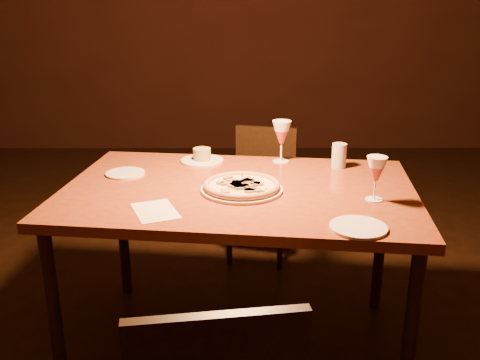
{
  "coord_description": "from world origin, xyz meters",
  "views": [
    {
      "loc": [
        -0.18,
        -2.15,
        1.56
      ],
      "look_at": [
        -0.17,
        0.04,
        0.81
      ],
      "focal_mm": 40.0,
      "sensor_mm": 36.0,
      "label": 1
    }
  ],
  "objects": [
    {
      "name": "wine_glass_right",
      "position": [
        0.36,
        -0.16,
        0.88
      ],
      "size": [
        0.08,
        0.08,
        0.18
      ],
      "primitive_type": null,
      "color": "#A84B46",
      "rests_on": "dining_table"
    },
    {
      "name": "menu_card",
      "position": [
        -0.49,
        -0.28,
        0.8
      ],
      "size": [
        0.22,
        0.26,
        0.0
      ],
      "primitive_type": "cube",
      "rotation": [
        0.0,
        0.0,
        0.39
      ],
      "color": "silver",
      "rests_on": "dining_table"
    },
    {
      "name": "dining_table",
      "position": [
        -0.18,
        -0.01,
        0.72
      ],
      "size": [
        1.59,
        1.12,
        0.79
      ],
      "rotation": [
        0.0,
        0.0,
        -0.12
      ],
      "color": "#93471F",
      "rests_on": "floor"
    },
    {
      "name": "floor",
      "position": [
        0.0,
        0.0,
        0.0
      ],
      "size": [
        7.0,
        7.0,
        0.0
      ],
      "primitive_type": "plane",
      "color": "black",
      "rests_on": "ground"
    },
    {
      "name": "side_plate_left",
      "position": [
        -0.7,
        0.17,
        0.8
      ],
      "size": [
        0.18,
        0.18,
        0.01
      ],
      "primitive_type": "cylinder",
      "color": "silver",
      "rests_on": "dining_table"
    },
    {
      "name": "back_wall",
      "position": [
        0.0,
        3.5,
        1.5
      ],
      "size": [
        6.0,
        0.04,
        3.0
      ],
      "primitive_type": "cube",
      "color": "#321710",
      "rests_on": "floor"
    },
    {
      "name": "chair_far",
      "position": [
        -0.03,
        0.99,
        0.45
      ],
      "size": [
        0.46,
        0.46,
        0.8
      ],
      "rotation": [
        0.0,
        0.0,
        -0.23
      ],
      "color": "black",
      "rests_on": "floor"
    },
    {
      "name": "pizza_plate",
      "position": [
        -0.17,
        -0.05,
        0.81
      ],
      "size": [
        0.34,
        0.34,
        0.04
      ],
      "color": "silver",
      "rests_on": "dining_table"
    },
    {
      "name": "wine_glass_far",
      "position": [
        0.03,
        0.37,
        0.9
      ],
      "size": [
        0.09,
        0.09,
        0.2
      ],
      "primitive_type": null,
      "color": "#A84B46",
      "rests_on": "dining_table"
    },
    {
      "name": "ramekin_saucer",
      "position": [
        -0.36,
        0.37,
        0.82
      ],
      "size": [
        0.21,
        0.21,
        0.07
      ],
      "color": "silver",
      "rests_on": "dining_table"
    },
    {
      "name": "side_plate_near",
      "position": [
        0.24,
        -0.44,
        0.8
      ],
      "size": [
        0.2,
        0.2,
        0.01
      ],
      "primitive_type": "cylinder",
      "color": "silver",
      "rests_on": "dining_table"
    },
    {
      "name": "water_tumbler",
      "position": [
        0.3,
        0.28,
        0.85
      ],
      "size": [
        0.07,
        0.07,
        0.11
      ],
      "primitive_type": "cylinder",
      "color": "silver",
      "rests_on": "dining_table"
    }
  ]
}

